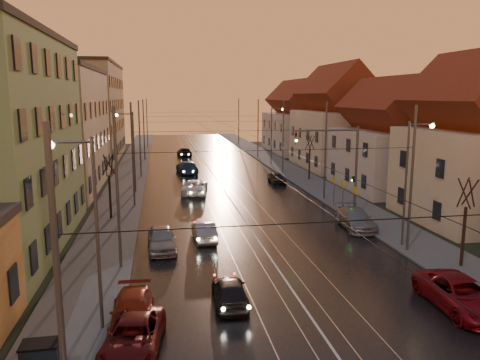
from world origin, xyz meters
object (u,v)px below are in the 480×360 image
driving_car_3 (187,167)px  dumpster (41,360)px  parked_right_0 (462,295)px  street_lamp_2 (131,144)px  parked_left_2 (132,312)px  traffic_light_mast (344,159)px  street_lamp_3 (274,130)px  parked_right_2 (277,178)px  driving_car_0 (230,291)px  parked_right_1 (356,219)px  driving_car_1 (204,231)px  driving_car_2 (195,187)px  street_lamp_1 (411,171)px  street_lamp_0 (88,216)px  parked_left_3 (162,239)px  parked_left_1 (133,337)px  driving_car_4 (184,152)px

driving_car_3 → dumpster: 42.68m
driving_car_3 → parked_right_0: bearing=98.3°
street_lamp_2 → parked_left_2: 28.14m
street_lamp_2 → parked_right_0: street_lamp_2 is taller
traffic_light_mast → dumpster: traffic_light_mast is taller
street_lamp_3 → parked_right_2: 14.22m
driving_car_0 → parked_right_1: 15.44m
driving_car_1 → driving_car_2: 15.05m
driving_car_0 → parked_right_1: bearing=-132.7°
driving_car_2 → parked_left_2: 26.69m
street_lamp_3 → parked_right_1: street_lamp_3 is taller
street_lamp_1 → driving_car_2: size_ratio=1.55×
traffic_light_mast → driving_car_0: 18.73m
street_lamp_2 → traffic_light_mast: bearing=-35.1°
street_lamp_2 → driving_car_2: bearing=-13.6°
driving_car_1 → parked_left_2: size_ratio=0.90×
street_lamp_2 → parked_right_0: 33.16m
parked_right_1 → parked_right_0: bearing=-89.1°
street_lamp_0 → traffic_light_mast: size_ratio=1.11×
street_lamp_0 → dumpster: street_lamp_0 is taller
street_lamp_3 → parked_right_0: size_ratio=1.53×
parked_left_3 → parked_right_0: parked_left_3 is taller
parked_left_1 → parked_left_3: parked_left_3 is taller
street_lamp_2 → parked_left_1: bearing=-86.8°
street_lamp_3 → parked_right_1: size_ratio=1.63×
street_lamp_2 → driving_car_1: street_lamp_2 is taller
street_lamp_3 → dumpster: size_ratio=6.67×
street_lamp_1 → parked_left_1: 19.77m
street_lamp_1 → parked_right_1: bearing=108.4°
traffic_light_mast → driving_car_3: (-11.08, 22.97, -3.81)m
street_lamp_2 → traffic_light_mast: street_lamp_2 is taller
parked_left_3 → parked_right_1: 14.18m
parked_right_2 → driving_car_4: bearing=107.5°
driving_car_0 → parked_left_2: driving_car_0 is taller
street_lamp_2 → driving_car_2: (6.05, -1.47, -4.17)m
street_lamp_0 → driving_car_2: street_lamp_0 is taller
driving_car_1 → parked_left_1: 13.98m
street_lamp_2 → dumpster: 31.38m
driving_car_1 → parked_right_1: (11.14, 1.04, 0.08)m
dumpster → street_lamp_2: bearing=86.3°
driving_car_0 → parked_right_0: parked_right_0 is taller
street_lamp_2 → parked_left_1: size_ratio=1.78×
driving_car_3 → parked_left_1: size_ratio=1.21×
parked_left_2 → parked_left_3: (1.26, 9.68, 0.11)m
street_lamp_2 → driving_car_0: size_ratio=2.12×
street_lamp_3 → parked_right_1: (-1.50, -31.47, -4.17)m
street_lamp_1 → parked_left_3: 16.11m
driving_car_0 → driving_car_2: (0.22, 24.97, 0.07)m
street_lamp_2 → parked_right_2: bearing=10.1°
driving_car_4 → parked_right_2: 26.04m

